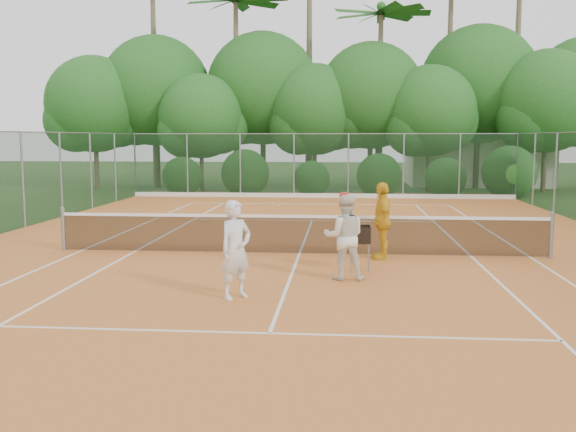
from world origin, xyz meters
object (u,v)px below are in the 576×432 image
object	(u,v)px
player_white	(236,250)
ball_hopper	(360,235)
player_center_grp	(344,236)
player_yellow	(382,221)

from	to	relation	value
player_white	ball_hopper	distance (m)	3.36
player_center_grp	player_white	bearing A→B (deg)	-138.44
player_white	player_yellow	bearing A→B (deg)	8.42
player_white	ball_hopper	size ratio (longest dim) A/B	1.79
player_center_grp	player_yellow	world-z (taller)	player_yellow
player_center_grp	ball_hopper	size ratio (longest dim) A/B	1.81
player_yellow	ball_hopper	distance (m)	1.55
player_yellow	ball_hopper	size ratio (longest dim) A/B	1.86
player_white	player_center_grp	size ratio (longest dim) A/B	0.99
player_center_grp	player_yellow	bearing A→B (deg)	68.93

